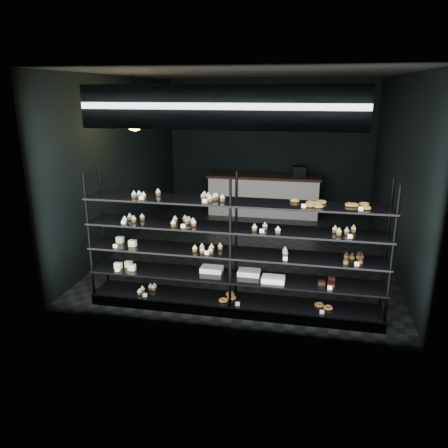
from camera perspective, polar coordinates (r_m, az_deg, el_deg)
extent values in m
cube|color=black|center=(8.44, 3.55, -3.30)|extent=(5.00, 6.00, 0.01)
cube|color=black|center=(7.92, 3.99, 18.90)|extent=(5.00, 6.00, 0.01)
cube|color=black|center=(10.97, 5.97, 9.97)|extent=(5.00, 0.01, 3.20)
cube|color=black|center=(5.13, -0.92, 2.01)|extent=(5.00, 0.01, 3.20)
cube|color=black|center=(8.72, -12.89, 7.82)|extent=(0.01, 6.00, 3.20)
cube|color=black|center=(8.08, 21.71, 6.35)|extent=(0.01, 6.00, 3.20)
cube|color=black|center=(6.19, 1.16, -10.63)|extent=(4.00, 0.50, 0.12)
cylinder|color=black|center=(6.26, -17.20, -1.86)|extent=(0.04, 0.04, 1.85)
cylinder|color=black|center=(6.63, -15.41, -0.67)|extent=(0.04, 0.04, 1.85)
cylinder|color=black|center=(5.61, 0.81, -3.26)|extent=(0.04, 0.04, 1.85)
cylinder|color=black|center=(6.02, 1.59, -1.84)|extent=(0.04, 0.04, 1.85)
cylinder|color=black|center=(5.61, 21.04, -4.45)|extent=(0.04, 0.04, 1.85)
cylinder|color=black|center=(6.02, 20.42, -2.94)|extent=(0.04, 0.04, 1.85)
cube|color=black|center=(6.14, 1.17, -9.89)|extent=(4.00, 0.50, 0.03)
cube|color=black|center=(5.99, 1.19, -6.90)|extent=(4.00, 0.50, 0.02)
cube|color=black|center=(5.86, 1.21, -3.77)|extent=(4.00, 0.50, 0.02)
cube|color=black|center=(5.75, 1.23, -0.51)|extent=(4.00, 0.50, 0.02)
cube|color=black|center=(5.65, 1.25, 2.88)|extent=(4.00, 0.50, 0.02)
cube|color=white|center=(5.82, -11.15, 3.36)|extent=(0.06, 0.04, 0.06)
cube|color=white|center=(5.53, -2.24, 2.97)|extent=(0.05, 0.04, 0.06)
cube|color=white|center=(5.38, 10.45, 2.29)|extent=(0.06, 0.04, 0.06)
cube|color=white|center=(5.42, 17.77, 1.84)|extent=(0.06, 0.04, 0.06)
cube|color=white|center=(6.00, -12.99, 0.19)|extent=(0.06, 0.04, 0.06)
cube|color=white|center=(5.72, -5.60, -0.28)|extent=(0.05, 0.04, 0.06)
cube|color=white|center=(5.50, 5.45, -0.96)|extent=(0.05, 0.04, 0.06)
cube|color=white|center=(5.50, 15.94, -1.58)|extent=(0.06, 0.04, 0.06)
cube|color=white|center=(6.15, -13.59, -2.88)|extent=(0.06, 0.04, 0.06)
cube|color=white|center=(5.76, -2.71, -3.78)|extent=(0.06, 0.04, 0.06)
cube|color=white|center=(5.60, 7.72, -4.51)|extent=(0.05, 0.04, 0.06)
cube|color=white|center=(5.63, 16.90, -5.03)|extent=(0.06, 0.04, 0.06)
cube|color=white|center=(6.27, -13.35, -5.90)|extent=(0.06, 0.04, 0.06)
cube|color=white|center=(5.74, 14.10, -8.15)|extent=(0.06, 0.04, 0.06)
cube|color=white|center=(6.27, -9.88, -9.19)|extent=(0.06, 0.04, 0.06)
cube|color=white|center=(5.96, 1.63, -10.40)|extent=(0.05, 0.04, 0.06)
cube|color=white|center=(5.89, 12.96, -11.18)|extent=(0.06, 0.04, 0.06)
cube|color=#0B143B|center=(5.04, -0.78, 14.97)|extent=(3.20, 0.04, 0.45)
cube|color=white|center=(5.02, -0.83, 14.97)|extent=(3.30, 0.02, 0.50)
cylinder|color=black|center=(7.39, -11.84, 16.37)|extent=(0.01, 0.01, 0.58)
sphere|color=#FFD059|center=(7.41, -11.63, 12.97)|extent=(0.30, 0.30, 0.30)
cube|color=silver|center=(10.69, 5.19, 3.59)|extent=(2.62, 0.60, 0.92)
cube|color=black|center=(10.59, 5.26, 6.17)|extent=(2.73, 0.65, 0.06)
cube|color=black|center=(10.50, 9.84, 6.77)|extent=(0.30, 0.30, 0.25)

